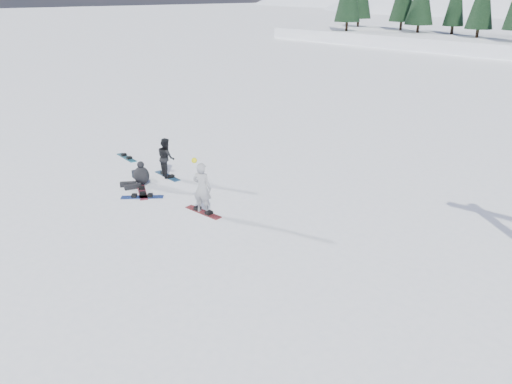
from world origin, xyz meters
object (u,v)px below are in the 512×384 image
(snowboarder_man, at_px, (166,157))
(snowboard_loose_b, at_px, (142,192))
(gear_bag, at_px, (138,175))
(snowboard_loose_c, at_px, (127,158))
(snowboarder_woman, at_px, (202,188))
(snowboard_loose_a, at_px, (142,197))
(seated_rider, at_px, (140,176))

(snowboarder_man, xyz_separation_m, snowboard_loose_b, (0.86, -1.63, -0.77))
(gear_bag, relative_size, snowboard_loose_c, 0.30)
(snowboarder_man, height_order, snowboard_loose_c, snowboarder_man)
(gear_bag, height_order, snowboard_loose_b, gear_bag)
(snowboarder_woman, height_order, snowboard_loose_c, snowboarder_woman)
(snowboarder_man, xyz_separation_m, snowboard_loose_a, (1.27, -1.86, -0.77))
(gear_bag, bearing_deg, snowboarder_man, 60.23)
(snowboarder_man, height_order, seated_rider, snowboarder_man)
(snowboard_loose_b, xyz_separation_m, snowboard_loose_c, (-4.07, 1.54, 0.00))
(snowboarder_woman, relative_size, snowboard_loose_a, 1.27)
(snowboarder_woman, distance_m, snowboarder_man, 3.92)
(snowboarder_woman, xyz_separation_m, gear_bag, (-4.36, 0.01, -0.74))
(seated_rider, height_order, snowboard_loose_c, seated_rider)
(snowboarder_man, distance_m, gear_bag, 1.32)
(snowboard_loose_a, bearing_deg, snowboard_loose_c, 107.09)
(seated_rider, bearing_deg, snowboarder_woman, 28.77)
(snowboarder_woman, bearing_deg, snowboarder_man, -41.61)
(seated_rider, xyz_separation_m, snowboard_loose_c, (-3.33, 1.18, -0.34))
(snowboard_loose_c, bearing_deg, seated_rider, -15.64)
(snowboarder_man, relative_size, seated_rider, 1.30)
(snowboarder_man, distance_m, snowboard_loose_c, 3.30)
(snowboard_loose_c, relative_size, snowboard_loose_a, 1.00)
(snowboard_loose_c, distance_m, snowboard_loose_a, 4.82)
(seated_rider, bearing_deg, snowboard_loose_c, -174.68)
(seated_rider, bearing_deg, snowboard_loose_a, -2.75)
(snowboarder_man, relative_size, snowboard_loose_a, 1.05)
(gear_bag, bearing_deg, snowboarder_woman, -0.07)
(snowboard_loose_b, distance_m, snowboard_loose_a, 0.47)
(snowboard_loose_a, bearing_deg, gear_bag, 103.81)
(snowboarder_woman, height_order, gear_bag, snowboarder_woman)
(snowboarder_woman, bearing_deg, gear_bag, -26.75)
(snowboard_loose_b, xyz_separation_m, snowboard_loose_a, (0.41, -0.23, 0.00))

